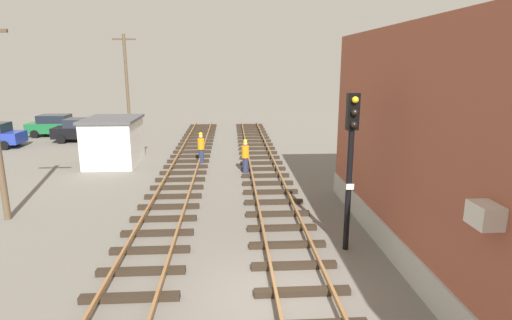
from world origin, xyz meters
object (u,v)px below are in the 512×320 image
object	(u,v)px
utility_pole_far	(127,84)
track_worker_foreground	(201,148)
control_hut	(113,141)
track_worker_distant	(245,156)
parked_car_black	(83,130)
parked_car_green	(55,125)
signal_mast	(351,154)

from	to	relation	value
utility_pole_far	track_worker_foreground	xyz separation A→B (m)	(6.51, -9.94, -3.31)
control_hut	track_worker_distant	world-z (taller)	control_hut
parked_car_black	parked_car_green	xyz separation A→B (m)	(-3.09, 2.58, 0.00)
parked_car_black	track_worker_distant	bearing A→B (deg)	-39.81
utility_pole_far	signal_mast	bearing A→B (deg)	-61.54
control_hut	utility_pole_far	xyz separation A→B (m)	(-1.39, 9.87, 2.86)
control_hut	track_worker_foreground	bearing A→B (deg)	-0.77
utility_pole_far	track_worker_distant	world-z (taller)	utility_pole_far
utility_pole_far	track_worker_foreground	world-z (taller)	utility_pole_far
control_hut	parked_car_green	size ratio (longest dim) A/B	0.90
parked_car_green	signal_mast	bearing A→B (deg)	-51.02
parked_car_black	track_worker_foreground	distance (m)	12.24
parked_car_green	track_worker_distant	world-z (taller)	track_worker_distant
parked_car_green	track_worker_foreground	distance (m)	16.27
signal_mast	parked_car_green	bearing A→B (deg)	128.98
control_hut	utility_pole_far	size ratio (longest dim) A/B	0.47
signal_mast	track_worker_distant	xyz separation A→B (m)	(-2.87, 9.67, -2.22)
signal_mast	utility_pole_far	xyz separation A→B (m)	(-11.95, 22.04, 1.10)
utility_pole_far	track_worker_distant	bearing A→B (deg)	-53.74
track_worker_foreground	track_worker_distant	size ratio (longest dim) A/B	1.00
signal_mast	utility_pole_far	size ratio (longest dim) A/B	0.62
parked_car_green	track_worker_distant	bearing A→B (deg)	-39.82
signal_mast	parked_car_black	size ratio (longest dim) A/B	1.19
signal_mast	track_worker_distant	size ratio (longest dim) A/B	2.67
control_hut	parked_car_black	distance (m)	8.80
signal_mast	utility_pole_far	bearing A→B (deg)	118.46
utility_pole_far	control_hut	bearing A→B (deg)	-81.97
signal_mast	parked_car_green	xyz separation A→B (m)	(-18.07, 22.34, -2.25)
track_worker_distant	signal_mast	bearing A→B (deg)	-73.45
signal_mast	utility_pole_far	world-z (taller)	utility_pole_far
control_hut	utility_pole_far	world-z (taller)	utility_pole_far
parked_car_black	parked_car_green	bearing A→B (deg)	140.17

